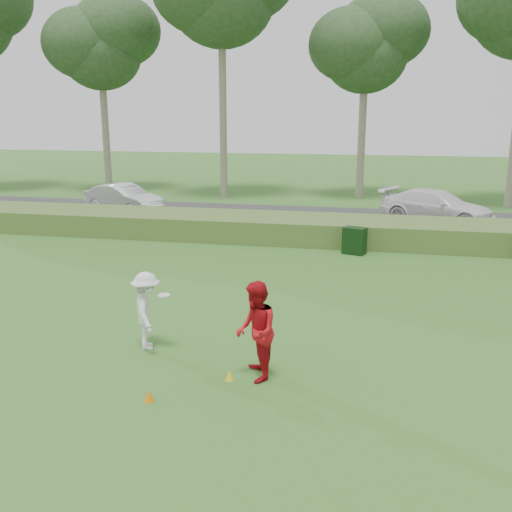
% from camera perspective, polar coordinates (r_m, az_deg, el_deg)
% --- Properties ---
extents(ground, '(120.00, 120.00, 0.00)m').
position_cam_1_polar(ground, '(11.71, -4.14, -10.93)').
color(ground, '#2C6321').
rests_on(ground, ground).
extents(reed_strip, '(80.00, 3.00, 0.90)m').
position_cam_1_polar(reed_strip, '(22.83, 4.17, 2.75)').
color(reed_strip, '#446428').
rests_on(reed_strip, ground).
extents(park_road, '(80.00, 6.00, 0.06)m').
position_cam_1_polar(park_road, '(27.78, 5.58, 3.90)').
color(park_road, '#2D2D2D').
rests_on(park_road, ground).
extents(tree_2, '(6.50, 6.50, 12.00)m').
position_cam_1_polar(tree_2, '(38.38, -15.32, 19.72)').
color(tree_2, gray).
rests_on(tree_2, ground).
extents(tree_4, '(6.24, 6.24, 11.50)m').
position_cam_1_polar(tree_4, '(34.88, 10.91, 19.93)').
color(tree_4, gray).
rests_on(tree_4, ground).
extents(player_white, '(1.04, 1.25, 1.69)m').
position_cam_1_polar(player_white, '(12.44, -10.86, -5.40)').
color(player_white, white).
rests_on(player_white, ground).
extents(player_red, '(0.98, 1.11, 1.92)m').
position_cam_1_polar(player_red, '(10.82, -0.00, -7.54)').
color(player_red, red).
rests_on(player_red, ground).
extents(cone_orange, '(0.19, 0.19, 0.21)m').
position_cam_1_polar(cone_orange, '(10.53, -10.65, -13.56)').
color(cone_orange, orange).
rests_on(cone_orange, ground).
extents(cone_yellow, '(0.18, 0.18, 0.20)m').
position_cam_1_polar(cone_yellow, '(11.10, -2.65, -11.83)').
color(cone_yellow, yellow).
rests_on(cone_yellow, ground).
extents(utility_cabinet, '(0.89, 0.71, 0.97)m').
position_cam_1_polar(utility_cabinet, '(20.74, 9.82, 1.52)').
color(utility_cabinet, black).
rests_on(utility_cabinet, ground).
extents(car_mid, '(4.60, 3.11, 1.44)m').
position_cam_1_polar(car_mid, '(29.27, -13.10, 5.61)').
color(car_mid, silver).
rests_on(car_mid, park_road).
extents(car_right, '(5.50, 4.04, 1.48)m').
position_cam_1_polar(car_right, '(27.23, 17.63, 4.73)').
color(car_right, white).
rests_on(car_right, park_road).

